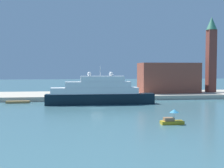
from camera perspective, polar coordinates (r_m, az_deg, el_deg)
The scene contains 10 objects.
ground at distance 73.05m, azimuth -3.00°, elevation -4.75°, with size 400.00×400.00×0.00m, color #3D6670.
quay_dock at distance 99.64m, azimuth -4.20°, elevation -2.26°, with size 110.00×21.81×1.40m, color #B7AD99.
large_yacht at distance 80.30m, azimuth -2.58°, elevation -1.81°, with size 29.99×3.67×10.62m.
small_motorboat at distance 53.19m, azimuth 11.67°, elevation -6.77°, with size 4.04×1.68×2.65m.
work_barge at distance 87.59m, azimuth -18.01°, elevation -3.38°, with size 6.50×1.63×0.65m, color olive.
harbor_building at distance 104.82m, azimuth 10.99°, elevation 1.21°, with size 20.36×10.46×10.49m, color brown.
bell_tower at distance 110.97m, azimuth 18.89°, elevation 6.07°, with size 3.80×3.80×26.98m.
parked_car at distance 97.20m, azimuth -10.67°, elevation -1.69°, with size 4.33×1.70×1.31m.
person_figure at distance 90.83m, azimuth -8.16°, elevation -1.82°, with size 0.36×0.36×1.81m.
mooring_bollard at distance 90.44m, azimuth -0.12°, elevation -2.08°, with size 0.47×0.47×0.85m, color black.
Camera 1 is at (-5.58, -72.15, 9.92)m, focal length 46.58 mm.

